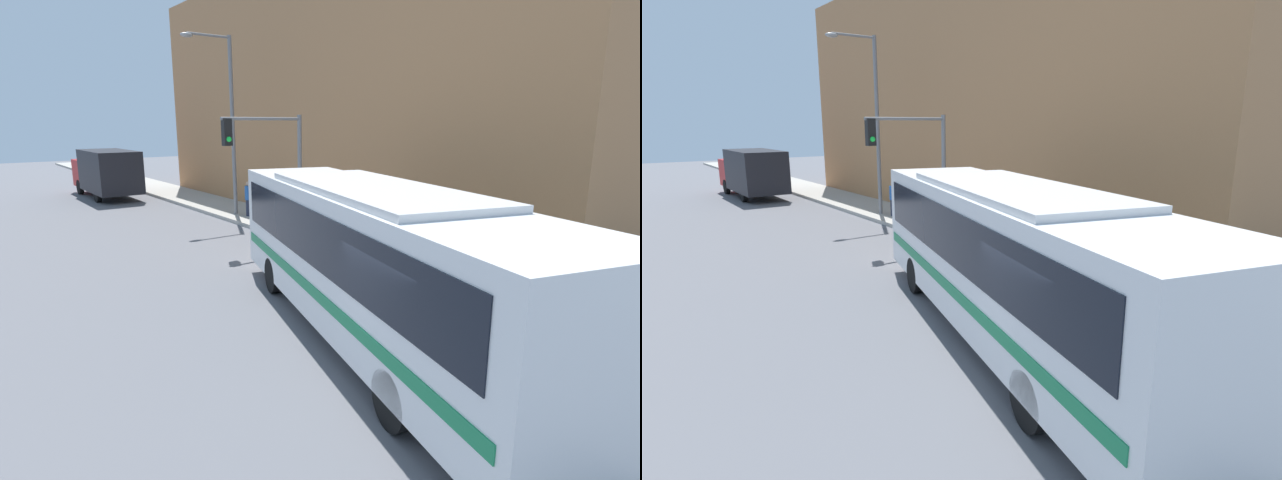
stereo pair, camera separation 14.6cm
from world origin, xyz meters
TOP-DOWN VIEW (x-y plane):
  - ground_plane at (0.00, 0.00)m, footprint 120.00×120.00m
  - sidewalk at (5.93, 20.00)m, footprint 2.85×70.00m
  - building_facade at (10.35, 14.44)m, footprint 6.00×26.87m
  - city_bus at (1.05, 2.28)m, footprint 5.56×11.32m
  - delivery_truck at (2.29, 26.48)m, footprint 2.34×7.07m
  - fire_hydrant at (5.10, 5.26)m, footprint 0.26×0.35m
  - traffic_light_pole at (4.03, 10.71)m, footprint 3.28×0.35m
  - parking_meter at (5.10, 8.00)m, footprint 0.14×0.14m
  - street_lamp at (5.08, 16.15)m, footprint 2.36×0.28m
  - pedestrian_near_corner at (5.54, 15.23)m, footprint 0.34×0.34m

SIDE VIEW (x-z plane):
  - ground_plane at x=0.00m, z-range 0.00..0.00m
  - sidewalk at x=5.93m, z-range 0.00..0.16m
  - fire_hydrant at x=5.10m, z-range 0.16..0.94m
  - pedestrian_near_corner at x=5.54m, z-range 0.17..1.77m
  - parking_meter at x=5.10m, z-range 0.40..1.76m
  - delivery_truck at x=2.29m, z-range 0.14..2.95m
  - city_bus at x=1.05m, z-range 0.24..3.43m
  - traffic_light_pole at x=4.03m, z-range 1.05..5.55m
  - street_lamp at x=5.08m, z-range 0.83..8.80m
  - building_facade at x=10.35m, z-range 0.00..11.37m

